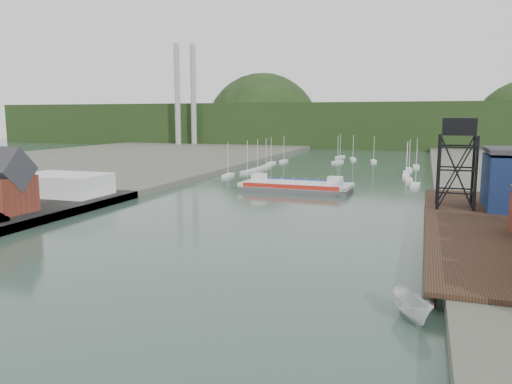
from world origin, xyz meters
The scene contains 10 objects.
ground centered at (0.00, 0.00, 0.00)m, with size 600.00×600.00×0.00m, color #2A4134.
west_land centered at (-92.00, 80.00, 0.00)m, with size 120.00×400.00×3.20m, color #4C5142.
east_pier centered at (37.00, 45.00, 1.90)m, with size 14.00×70.00×2.45m.
white_shed centered at (-44.00, 50.00, 3.85)m, with size 18.00×12.00×4.50m, color silver.
lift_tower centered at (35.00, 58.00, 15.65)m, with size 6.50×6.50×16.00m.
marina_sailboats centered at (0.08, 138.46, 0.35)m, with size 57.71×92.65×0.90m.
smokestacks centered at (-106.00, 232.50, 30.00)m, with size 11.20×8.20×60.00m.
distant_hills centered at (-3.98, 301.35, 10.38)m, with size 500.00×120.00×80.00m.
chain_ferry centered at (-0.59, 82.29, 1.12)m, with size 27.53×11.92×3.92m.
motorboat centered at (29.10, 8.16, 1.24)m, with size 2.42×6.43×2.48m, color silver.
Camera 1 is at (29.48, -37.56, 18.54)m, focal length 35.00 mm.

